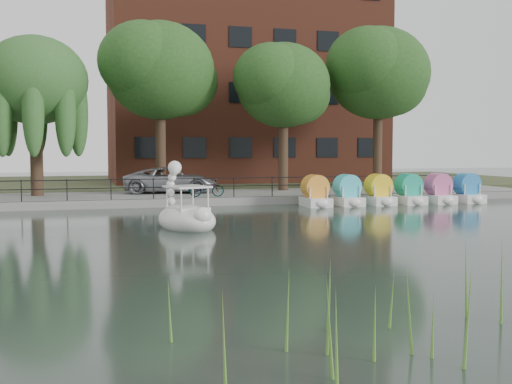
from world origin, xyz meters
name	(u,v)px	position (x,y,z in m)	size (l,w,h in m)	color
ground_plane	(277,246)	(0.00, 0.00, 0.00)	(120.00, 120.00, 0.00)	#34423A
promenade	(185,198)	(0.00, 16.00, 0.20)	(40.00, 6.00, 0.40)	gray
kerb	(195,202)	(0.00, 13.05, 0.20)	(40.00, 0.25, 0.40)	gray
land_strip	(153,184)	(0.00, 30.00, 0.18)	(60.00, 22.00, 0.36)	#47512D
railing	(194,183)	(0.00, 13.25, 1.15)	(32.00, 0.05, 1.00)	black
apartment_building	(244,62)	(7.00, 29.97, 9.36)	(20.00, 10.07, 18.00)	#4C1E16
willow_mid	(35,81)	(-7.50, 17.00, 6.25)	(5.32, 5.32, 8.15)	#473323
broadleaf_center	(160,71)	(-1.00, 18.00, 7.06)	(6.00, 6.00, 9.25)	#473323
broadleaf_right	(283,86)	(6.00, 17.50, 6.39)	(5.40, 5.40, 8.32)	#473323
broadleaf_far	(378,74)	(12.50, 18.50, 7.40)	(6.30, 6.30, 9.71)	#473323
minivan	(170,178)	(-0.65, 16.97, 1.20)	(5.76, 2.65, 1.60)	gray
bicycle	(207,187)	(0.73, 13.85, 0.90)	(1.72, 0.60, 1.00)	gray
swan_boat	(186,214)	(-1.89, 4.71, 0.52)	(2.52, 3.21, 2.39)	white
pedal_boat_row	(394,192)	(9.88, 11.40, 0.61)	(9.65, 1.70, 1.40)	white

